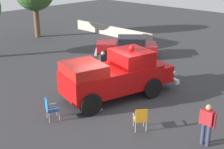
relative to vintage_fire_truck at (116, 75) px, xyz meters
name	(u,v)px	position (x,y,z in m)	size (l,w,h in m)	color
ground_plane	(110,103)	(0.23, -0.70, -1.20)	(60.00, 60.00, 0.00)	#333335
vintage_fire_truck	(116,75)	(0.00, 0.00, 0.00)	(3.68, 6.31, 2.59)	black
classic_hot_rod	(126,46)	(-4.18, 5.67, -0.45)	(4.50, 4.27, 1.46)	black
lawn_chair_near_truck	(103,62)	(-3.23, 2.30, -0.61)	(0.61, 0.62, 1.02)	#B7BABF
lawn_chair_by_car	(50,107)	(-0.47, -3.70, -0.61)	(0.65, 0.65, 1.02)	#B7BABF
lawn_chair_spare	(141,118)	(2.96, -1.76, -0.61)	(0.69, 0.69, 1.02)	#B7BABF
spectator_seated	(104,61)	(-3.10, 2.26, -0.50)	(0.61, 0.51, 1.29)	#383842
spectator_standing	(207,122)	(5.35, -0.89, -0.23)	(0.64, 0.27, 1.68)	#2D334C
traffic_cone	(80,72)	(-3.45, 0.64, -0.89)	(0.40, 0.40, 0.64)	orange
background_fence	(111,31)	(-9.36, 9.60, -0.75)	(9.21, 0.12, 0.90)	#A8A393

